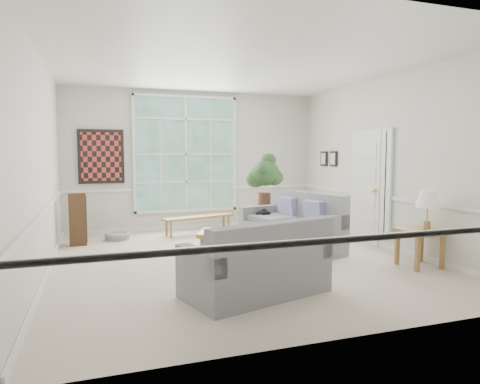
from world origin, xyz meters
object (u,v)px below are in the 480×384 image
at_px(loveseat_front, 256,257).
at_px(end_table, 265,221).
at_px(side_table, 419,248).
at_px(loveseat_right, 290,222).
at_px(coffee_table, 236,245).

relative_size(loveseat_front, end_table, 2.75).
height_order(end_table, side_table, end_table).
bearing_deg(side_table, loveseat_right, 129.60).
height_order(coffee_table, side_table, side_table).
bearing_deg(end_table, side_table, -67.28).
bearing_deg(loveseat_right, coffee_table, 178.60).
bearing_deg(loveseat_right, loveseat_front, -139.71).
distance_m(loveseat_right, loveseat_front, 2.42).
distance_m(loveseat_front, side_table, 2.75).
bearing_deg(coffee_table, loveseat_front, -75.95).
xyz_separation_m(loveseat_right, end_table, (0.08, 1.37, -0.19)).
height_order(coffee_table, end_table, end_table).
height_order(loveseat_right, side_table, loveseat_right).
height_order(loveseat_front, side_table, loveseat_front).
relative_size(loveseat_right, coffee_table, 1.59).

